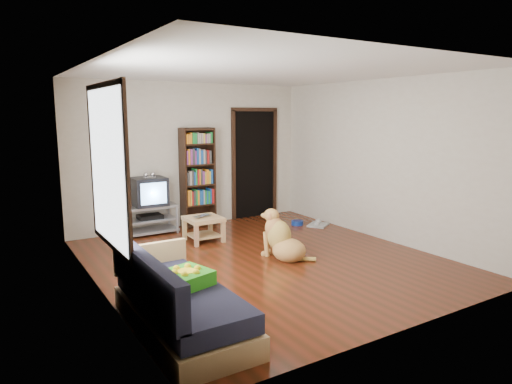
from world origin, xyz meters
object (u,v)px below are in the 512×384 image
green_cushion (186,278)px  crt_tv (149,191)px  bookshelf (197,172)px  dog_bowl (297,223)px  tv_stand (150,218)px  sofa (177,305)px  coffee_table (204,224)px  grey_rag (318,225)px  dog (282,240)px  laptop (204,217)px

green_cushion → crt_tv: bearing=61.4°
crt_tv → bookshelf: bearing=4.3°
dog_bowl → bookshelf: bearing=149.8°
tv_stand → sofa: (-0.97, -3.63, -0.01)m
bookshelf → green_cushion: bearing=-116.1°
tv_stand → coffee_table: bearing=-57.5°
tv_stand → coffee_table: 1.08m
crt_tv → grey_rag: bearing=-21.2°
tv_stand → dog_bowl: bearing=-18.1°
crt_tv → dog_bowl: bearing=-18.6°
bookshelf → tv_stand: bearing=-174.4°
grey_rag → coffee_table: 2.28m
crt_tv → coffee_table: (0.58, -0.94, -0.46)m
green_cushion → dog: dog is taller
bookshelf → grey_rag: bearing=-31.9°
tv_stand → crt_tv: 0.47m
laptop → crt_tv: bearing=100.0°
laptop → bookshelf: bearing=49.4°
grey_rag → dog_bowl: bearing=140.2°
green_cushion → dog_bowl: bearing=23.7°
tv_stand → bookshelf: 1.20m
laptop → sofa: size_ratio=0.18×
bookshelf → dog: 2.53m
coffee_table → grey_rag: bearing=-4.2°
green_cushion → crt_tv: size_ratio=0.71×
tv_stand → crt_tv: (0.00, 0.02, 0.47)m
laptop → tv_stand: bearing=100.6°
sofa → laptop: bearing=59.9°
dog_bowl → coffee_table: coffee_table is taller
dog_bowl → crt_tv: size_ratio=0.38×
coffee_table → dog: bearing=-67.9°
green_cushion → coffee_table: 3.03m
laptop → crt_tv: (-0.58, 0.97, 0.33)m
grey_rag → bookshelf: bookshelf is taller
bookshelf → coffee_table: bookshelf is taller
green_cushion → laptop: green_cushion is taller
bookshelf → sofa: bearing=-117.3°
sofa → green_cushion: bearing=22.5°
grey_rag → crt_tv: crt_tv is taller
dog → dog_bowl: bearing=47.0°
bookshelf → dog_bowl: bearing=-30.2°
dog_bowl → coffee_table: bearing=-177.6°
laptop → coffee_table: size_ratio=0.58×
bookshelf → coffee_table: size_ratio=3.27×
dog_bowl → tv_stand: 2.68m
crt_tv → bookshelf: (0.95, 0.07, 0.26)m
crt_tv → sofa: crt_tv is taller
bookshelf → sofa: 4.26m
laptop → sofa: (-1.56, -2.69, -0.15)m
laptop → dog_bowl: (1.96, 0.11, -0.37)m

